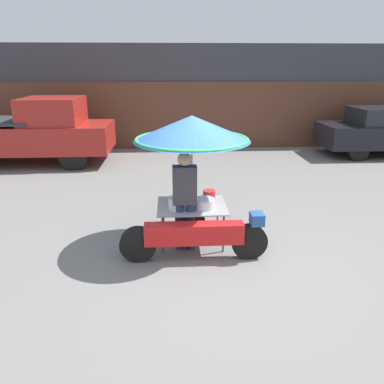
{
  "coord_description": "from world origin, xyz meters",
  "views": [
    {
      "loc": [
        -0.71,
        -5.12,
        2.89
      ],
      "look_at": [
        -0.39,
        0.66,
        0.92
      ],
      "focal_mm": 35.0,
      "sensor_mm": 36.0,
      "label": 1
    }
  ],
  "objects": [
    {
      "name": "pickup_truck",
      "position": [
        -4.87,
        6.36,
        0.96
      ],
      "size": [
        4.89,
        1.93,
        1.98
      ],
      "color": "black",
      "rests_on": "ground"
    },
    {
      "name": "shopfront_building",
      "position": [
        0.0,
        9.34,
        1.78
      ],
      "size": [
        28.0,
        2.06,
        3.58
      ],
      "color": "#38383D",
      "rests_on": "ground"
    },
    {
      "name": "ground_plane",
      "position": [
        0.0,
        0.0,
        0.0
      ],
      "size": [
        36.0,
        36.0,
        0.0
      ],
      "primitive_type": "plane",
      "color": "slate"
    },
    {
      "name": "vendor_motorcycle_cart",
      "position": [
        -0.38,
        0.64,
        1.67
      ],
      "size": [
        2.29,
        1.84,
        2.15
      ],
      "color": "black",
      "rests_on": "ground"
    },
    {
      "name": "vendor_person",
      "position": [
        -0.51,
        0.46,
        0.91
      ],
      "size": [
        0.38,
        0.22,
        1.63
      ],
      "color": "navy",
      "rests_on": "ground"
    }
  ]
}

